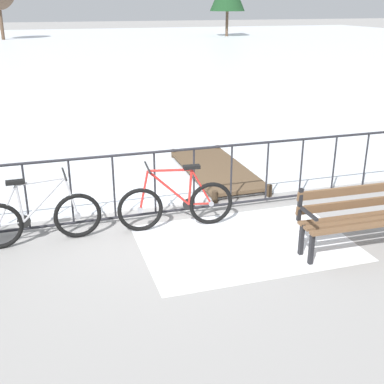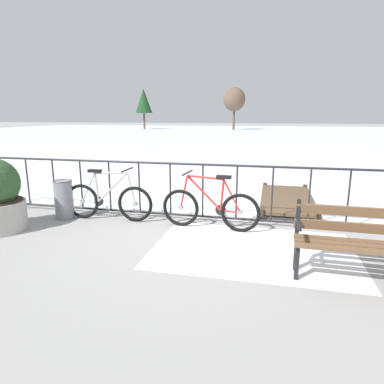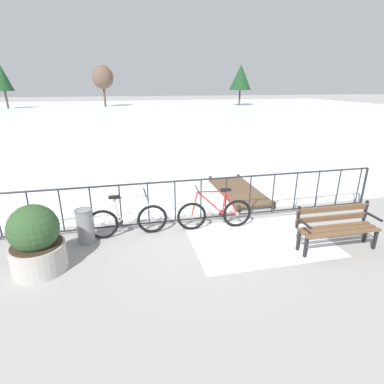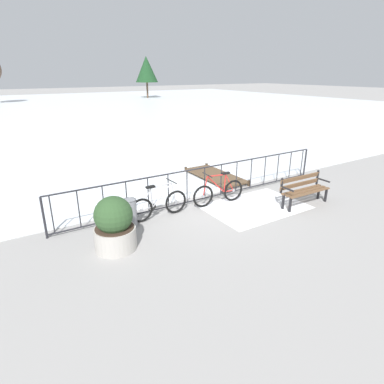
% 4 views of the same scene
% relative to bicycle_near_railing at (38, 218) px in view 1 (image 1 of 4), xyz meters
% --- Properties ---
extents(ground_plane, '(160.00, 160.00, 0.00)m').
position_rel_bicycle_near_railing_xyz_m(ground_plane, '(1.72, 0.36, -0.37)').
color(ground_plane, gray).
extents(frozen_pond, '(80.00, 56.00, 0.03)m').
position_rel_bicycle_near_railing_xyz_m(frozen_pond, '(1.72, 28.76, -0.35)').
color(frozen_pond, silver).
rests_on(frozen_pond, ground).
extents(snow_patch, '(2.88, 1.98, 0.01)m').
position_rel_bicycle_near_railing_xyz_m(snow_patch, '(2.71, -0.84, -0.36)').
color(snow_patch, white).
rests_on(snow_patch, ground).
extents(railing_fence, '(9.06, 0.06, 1.07)m').
position_rel_bicycle_near_railing_xyz_m(railing_fence, '(1.72, 0.36, 0.19)').
color(railing_fence, '#232328').
rests_on(railing_fence, ground).
extents(bicycle_near_railing, '(1.71, 0.52, 0.97)m').
position_rel_bicycle_near_railing_xyz_m(bicycle_near_railing, '(0.00, 0.00, 0.00)').
color(bicycle_near_railing, black).
rests_on(bicycle_near_railing, ground).
extents(bicycle_second, '(1.71, 0.52, 0.97)m').
position_rel_bicycle_near_railing_xyz_m(bicycle_second, '(1.93, -0.07, 0.00)').
color(bicycle_second, black).
rests_on(bicycle_second, ground).
extents(park_bench, '(1.61, 0.51, 0.89)m').
position_rel_bicycle_near_railing_xyz_m(park_bench, '(4.02, -1.42, 0.14)').
color(park_bench, brown).
rests_on(park_bench, ground).
extents(wooden_dock, '(1.10, 2.67, 0.20)m').
position_rel_bicycle_near_railing_xyz_m(wooden_dock, '(3.29, 1.95, -0.25)').
color(wooden_dock, brown).
rests_on(wooden_dock, ground).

